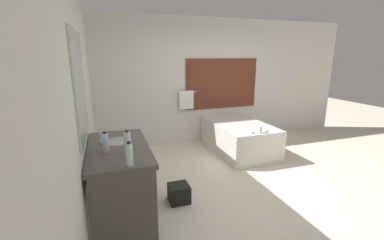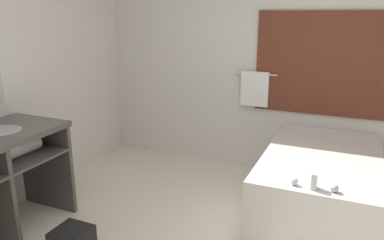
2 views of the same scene
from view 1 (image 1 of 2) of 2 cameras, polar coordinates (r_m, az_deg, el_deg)
name	(u,v)px [view 1 (image 1 of 2)]	position (r m, az deg, el deg)	size (l,w,h in m)	color
ground_plane	(248,185)	(4.10, 12.38, -13.97)	(16.00, 16.00, 0.00)	beige
wall_back_with_blinds	(199,82)	(5.68, 1.57, 8.41)	(7.40, 0.13, 2.70)	silver
wall_left_with_mirror	(80,107)	(3.13, -23.71, 2.73)	(0.08, 7.40, 2.70)	silver
vanity_counter	(120,166)	(3.17, -15.73, -9.90)	(0.67, 1.32, 0.90)	#4C4742
sink_faucet	(101,136)	(3.22, -19.63, -3.29)	(0.09, 0.04, 0.18)	silver
bathtub	(238,136)	(5.31, 10.24, -3.42)	(0.99, 1.68, 0.72)	silver
water_bottle_1	(129,155)	(2.46, -13.74, -7.48)	(0.06, 0.06, 0.24)	silver
water_bottle_2	(105,143)	(2.88, -18.68, -4.77)	(0.06, 0.06, 0.23)	silver
water_bottle_3	(128,142)	(2.79, -14.14, -4.84)	(0.06, 0.06, 0.25)	silver
waste_bin	(179,193)	(3.58, -2.91, -15.93)	(0.26, 0.26, 0.24)	black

